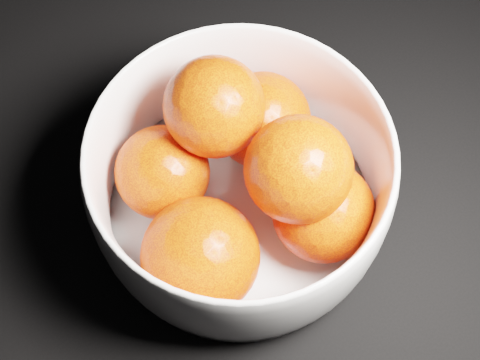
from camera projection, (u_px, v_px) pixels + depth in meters
bowl at (240, 183)px, 0.54m from camera, size 0.25×0.25×0.12m
orange_pile at (242, 178)px, 0.53m from camera, size 0.20×0.19×0.14m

